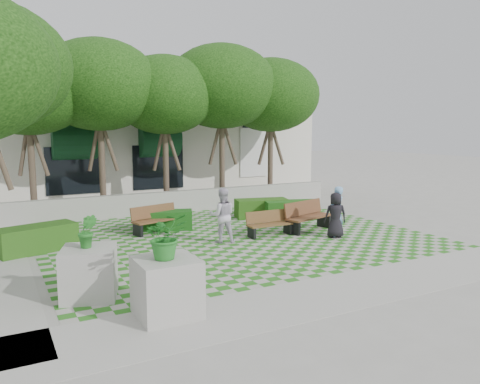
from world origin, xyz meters
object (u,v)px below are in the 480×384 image
bench_west (156,219)px  person_white (222,215)px  hedge_east (291,210)px  hedge_midright (262,208)px  planter_front (166,275)px  hedge_midleft (165,220)px  hedge_west (37,239)px  planter_back (89,270)px  bench_mid (269,224)px  person_dark (335,215)px  person_blue (337,212)px  bench_east (308,217)px

bench_west → person_white: size_ratio=1.08×
hedge_east → person_white: person_white is taller
hedge_midright → planter_front: bearing=-131.1°
hedge_midleft → hedge_west: 4.39m
hedge_east → hedge_west: hedge_west is taller
hedge_east → planter_back: (-8.64, -5.11, 0.24)m
bench_mid → hedge_midright: 3.26m
hedge_east → person_dark: (-0.51, -3.29, 0.39)m
hedge_midright → planter_front: planter_front is taller
bench_mid → planter_front: bearing=-137.1°
person_blue → person_white: bearing=-32.9°
hedge_east → planter_back: planter_back is taller
planter_back → person_white: (4.58, 2.98, 0.26)m
planter_front → person_dark: (7.01, 3.52, -0.07)m
person_dark → person_blue: bearing=-120.4°
planter_front → bench_west: bearing=73.4°
bench_mid → person_white: person_white is taller
hedge_east → hedge_west: bearing=-176.4°
bench_east → bench_west: bearing=139.1°
bench_west → hedge_midleft: bench_west is taller
bench_mid → planter_back: planter_back is taller
bench_east → person_dark: size_ratio=1.38×
hedge_west → bench_west: bearing=11.6°
person_white → person_blue: bearing=-176.3°
bench_mid → bench_west: (-3.14, 2.28, 0.05)m
hedge_west → planter_front: 6.49m
bench_west → hedge_east: size_ratio=0.91×
bench_mid → hedge_west: 7.16m
bench_west → hedge_midright: bearing=-8.0°
person_white → bench_mid: bearing=-158.0°
person_blue → hedge_west: bearing=-33.1°
person_blue → bench_mid: bearing=-47.4°
hedge_midleft → planter_front: planter_front is taller
planter_front → bench_mid: bearing=42.2°
planter_front → person_blue: 8.00m
bench_west → planter_back: bearing=-137.1°
hedge_west → person_blue: size_ratio=1.31×
bench_east → bench_west: (-4.75, 2.22, -0.05)m
hedge_midleft → planter_back: planter_back is taller
person_blue → hedge_east: bearing=-113.6°
bench_east → hedge_west: 8.73m
bench_west → hedge_midright: bench_west is taller
hedge_midleft → person_dark: size_ratio=1.28×
hedge_west → planter_back: bearing=-81.8°
person_dark → person_white: person_white is taller
hedge_midright → person_blue: size_ratio=1.25×
hedge_east → planter_back: size_ratio=1.14×
hedge_east → planter_back: 10.04m
hedge_east → hedge_midright: 1.20m
planter_back → person_blue: bearing=13.1°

